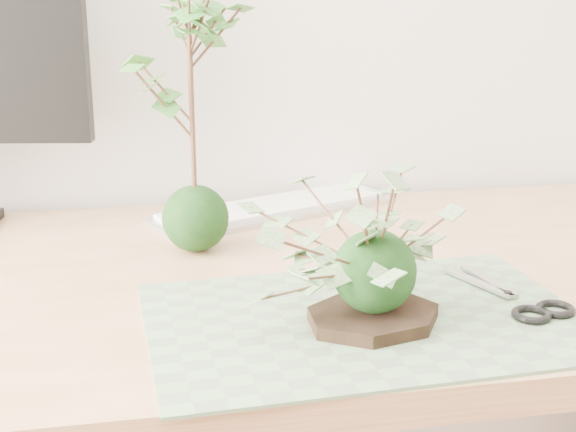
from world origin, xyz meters
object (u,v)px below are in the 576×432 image
(desk, at_px, (256,331))
(maple_kokedama, at_px, (190,53))
(ivy_kokedama, at_px, (376,234))
(keyboard, at_px, (275,208))

(desk, relative_size, maple_kokedama, 4.06)
(desk, bearing_deg, maple_kokedama, 125.08)
(ivy_kokedama, xyz_separation_m, maple_kokedama, (-0.17, 0.30, 0.17))
(ivy_kokedama, bearing_deg, keyboard, 93.35)
(maple_kokedama, bearing_deg, ivy_kokedama, -60.41)
(maple_kokedama, xyz_separation_m, keyboard, (0.14, 0.17, -0.27))
(ivy_kokedama, height_order, keyboard, ivy_kokedama)
(keyboard, bearing_deg, maple_kokedama, -152.63)
(desk, xyz_separation_m, maple_kokedama, (-0.07, 0.10, 0.36))
(desk, distance_m, maple_kokedama, 0.38)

